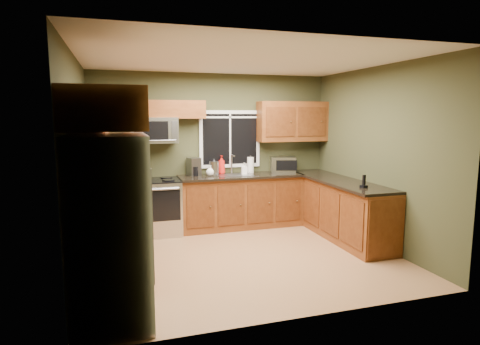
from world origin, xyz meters
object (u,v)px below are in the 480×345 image
range (157,207)px  paper_towel_roll (250,165)px  coffee_maker (194,167)px  soap_bottle_b (244,169)px  microwave (154,130)px  soap_bottle_c (210,170)px  soap_bottle_a (222,165)px  kettle (214,167)px  toaster_oven (283,164)px  cordless_phone (364,184)px  refrigerator (110,230)px

range → paper_towel_roll: bearing=6.5°
coffee_maker → soap_bottle_b: 0.88m
microwave → soap_bottle_c: microwave is taller
soap_bottle_b → microwave: bearing=176.0°
microwave → soap_bottle_a: bearing=4.6°
soap_bottle_a → kettle: bearing=-140.9°
microwave → soap_bottle_b: size_ratio=3.68×
toaster_oven → kettle: size_ratio=1.73×
kettle → soap_bottle_b: size_ratio=1.44×
coffee_maker → soap_bottle_c: size_ratio=1.69×
toaster_oven → coffee_maker: 1.65m
range → soap_bottle_b: 1.63m
paper_towel_roll → soap_bottle_a: size_ratio=0.96×
cordless_phone → paper_towel_roll: bearing=119.5°
kettle → soap_bottle_c: size_ratio=1.63×
toaster_oven → paper_towel_roll: paper_towel_roll is taller
soap_bottle_a → refrigerator: bearing=-121.8°
toaster_oven → cordless_phone: (0.47, -1.86, -0.08)m
soap_bottle_b → cordless_phone: soap_bottle_b is taller
soap_bottle_a → cordless_phone: bearing=-50.4°
coffee_maker → refrigerator: bearing=-114.7°
refrigerator → soap_bottle_a: size_ratio=5.51×
refrigerator → soap_bottle_b: 3.58m
cordless_phone → toaster_oven: bearing=104.1°
paper_towel_roll → soap_bottle_a: bearing=176.0°
toaster_oven → soap_bottle_b: toaster_oven is taller
refrigerator → range: (0.69, 2.77, -0.43)m
soap_bottle_b → range: bearing=-178.9°
microwave → paper_towel_roll: bearing=1.9°
range → soap_bottle_a: size_ratio=2.87×
range → kettle: kettle is taller
toaster_oven → soap_bottle_b: (-0.79, -0.12, -0.03)m
microwave → toaster_oven: (2.32, 0.01, -0.65)m
paper_towel_roll → soap_bottle_c: bearing=-170.1°
refrigerator → coffee_maker: refrigerator is taller
refrigerator → paper_towel_roll: bearing=51.1°
toaster_oven → coffee_maker: (-1.65, 0.02, 0.01)m
range → coffee_maker: coffee_maker is taller
kettle → cordless_phone: bearing=-45.4°
soap_bottle_a → coffee_maker: bearing=-173.1°
soap_bottle_b → toaster_oven: bearing=8.4°
range → coffee_maker: 0.92m
coffee_maker → paper_towel_roll: (1.04, 0.02, -0.00)m
refrigerator → microwave: size_ratio=2.37×
coffee_maker → soap_bottle_c: bearing=-23.0°
toaster_oven → cordless_phone: size_ratio=2.76×
soap_bottle_c → coffee_maker: bearing=157.0°
microwave → paper_towel_roll: 1.82m
microwave → soap_bottle_b: bearing=-4.0°
paper_towel_roll → cordless_phone: (1.08, -1.91, -0.09)m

